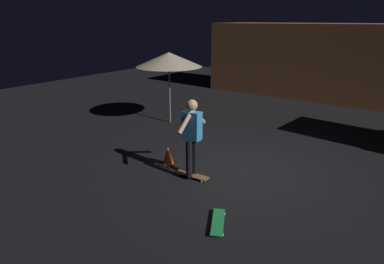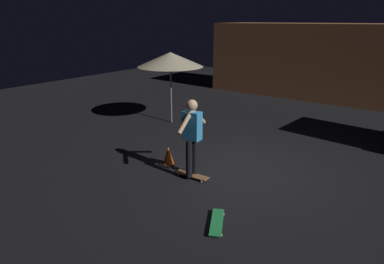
{
  "view_description": "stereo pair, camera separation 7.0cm",
  "coord_description": "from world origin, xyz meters",
  "px_view_note": "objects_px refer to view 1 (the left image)",
  "views": [
    {
      "loc": [
        3.14,
        -6.3,
        3.28
      ],
      "look_at": [
        -0.72,
        -0.97,
        1.05
      ],
      "focal_mm": 31.19,
      "sensor_mm": 36.0,
      "label": 1
    },
    {
      "loc": [
        3.19,
        -6.26,
        3.28
      ],
      "look_at": [
        -0.72,
        -0.97,
        1.05
      ],
      "focal_mm": 31.19,
      "sensor_mm": 36.0,
      "label": 2
    }
  ],
  "objects_px": {
    "skateboard_ridden": "(192,175)",
    "traffic_cone": "(168,157)",
    "skater": "(192,133)",
    "patio_umbrella": "(169,60)",
    "skateboard_spare": "(218,222)"
  },
  "relations": [
    {
      "from": "skateboard_spare",
      "to": "traffic_cone",
      "type": "relative_size",
      "value": 1.7
    },
    {
      "from": "skateboard_spare",
      "to": "patio_umbrella",
      "type": "bearing_deg",
      "value": 137.1
    },
    {
      "from": "patio_umbrella",
      "to": "skater",
      "type": "height_order",
      "value": "patio_umbrella"
    },
    {
      "from": "skateboard_ridden",
      "to": "skater",
      "type": "relative_size",
      "value": 0.47
    },
    {
      "from": "skateboard_ridden",
      "to": "traffic_cone",
      "type": "xyz_separation_m",
      "value": [
        -0.85,
        0.21,
        0.16
      ]
    },
    {
      "from": "patio_umbrella",
      "to": "skateboard_spare",
      "type": "relative_size",
      "value": 2.94
    },
    {
      "from": "patio_umbrella",
      "to": "skateboard_spare",
      "type": "xyz_separation_m",
      "value": [
        4.4,
        -4.08,
        -2.02
      ]
    },
    {
      "from": "skateboard_spare",
      "to": "skater",
      "type": "distance_m",
      "value": 2.07
    },
    {
      "from": "skateboard_ridden",
      "to": "traffic_cone",
      "type": "distance_m",
      "value": 0.89
    },
    {
      "from": "skateboard_ridden",
      "to": "patio_umbrella",
      "type": "bearing_deg",
      "value": 135.95
    },
    {
      "from": "skateboard_spare",
      "to": "skater",
      "type": "bearing_deg",
      "value": 139.73
    },
    {
      "from": "patio_umbrella",
      "to": "skateboard_spare",
      "type": "bearing_deg",
      "value": -42.9
    },
    {
      "from": "skateboard_spare",
      "to": "traffic_cone",
      "type": "xyz_separation_m",
      "value": [
        -2.24,
        1.39,
        0.16
      ]
    },
    {
      "from": "traffic_cone",
      "to": "skateboard_spare",
      "type": "bearing_deg",
      "value": -31.79
    },
    {
      "from": "skateboard_ridden",
      "to": "skateboard_spare",
      "type": "bearing_deg",
      "value": -40.27
    }
  ]
}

